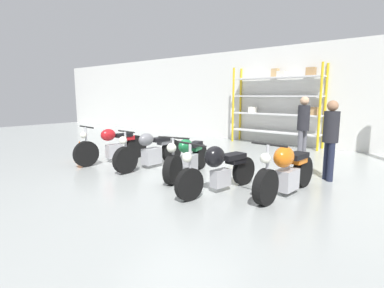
# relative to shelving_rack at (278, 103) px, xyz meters

# --- Properties ---
(ground_plane) EXTENTS (30.00, 30.00, 0.00)m
(ground_plane) POSITION_rel_shelving_rack_xyz_m (0.24, -5.57, -1.55)
(ground_plane) COLOR #9EA3A0
(back_wall) EXTENTS (30.00, 0.08, 3.60)m
(back_wall) POSITION_rel_shelving_rack_xyz_m (0.24, 0.36, 0.25)
(back_wall) COLOR silver
(back_wall) RESTS_ON ground_plane
(shelving_rack) EXTENTS (3.38, 0.63, 2.88)m
(shelving_rack) POSITION_rel_shelving_rack_xyz_m (0.00, 0.00, 0.00)
(shelving_rack) COLOR gold
(shelving_rack) RESTS_ON ground_plane
(motorcycle_red) EXTENTS (0.71, 2.21, 1.04)m
(motorcycle_red) POSITION_rel_shelving_rack_xyz_m (-2.21, -5.64, -1.09)
(motorcycle_red) COLOR black
(motorcycle_red) RESTS_ON ground_plane
(motorcycle_grey) EXTENTS (0.58, 2.18, 1.01)m
(motorcycle_grey) POSITION_rel_shelving_rack_xyz_m (-0.95, -5.41, -1.13)
(motorcycle_grey) COLOR black
(motorcycle_grey) RESTS_ON ground_plane
(motorcycle_green) EXTENTS (0.91, 2.05, 0.98)m
(motorcycle_green) POSITION_rel_shelving_rack_xyz_m (0.30, -5.40, -1.14)
(motorcycle_green) COLOR black
(motorcycle_green) RESTS_ON ground_plane
(motorcycle_black) EXTENTS (0.72, 2.04, 1.02)m
(motorcycle_black) POSITION_rel_shelving_rack_xyz_m (1.51, -5.90, -1.08)
(motorcycle_black) COLOR black
(motorcycle_black) RESTS_ON ground_plane
(motorcycle_orange) EXTENTS (0.66, 2.06, 1.04)m
(motorcycle_orange) POSITION_rel_shelving_rack_xyz_m (2.56, -5.25, -1.10)
(motorcycle_orange) COLOR black
(motorcycle_orange) RESTS_ON ground_plane
(person_browsing) EXTENTS (0.45, 0.45, 1.72)m
(person_browsing) POSITION_rel_shelving_rack_xyz_m (2.87, -3.72, -0.54)
(person_browsing) COLOR #1E2338
(person_browsing) RESTS_ON ground_plane
(person_near_rack) EXTENTS (0.39, 0.39, 1.79)m
(person_near_rack) POSITION_rel_shelving_rack_xyz_m (1.73, -2.18, -0.49)
(person_near_rack) COLOR #595960
(person_near_rack) RESTS_ON ground_plane
(traffic_cone) EXTENTS (0.32, 0.32, 0.55)m
(traffic_cone) POSITION_rel_shelving_rack_xyz_m (-3.17, -6.08, -1.27)
(traffic_cone) COLOR orange
(traffic_cone) RESTS_ON ground_plane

